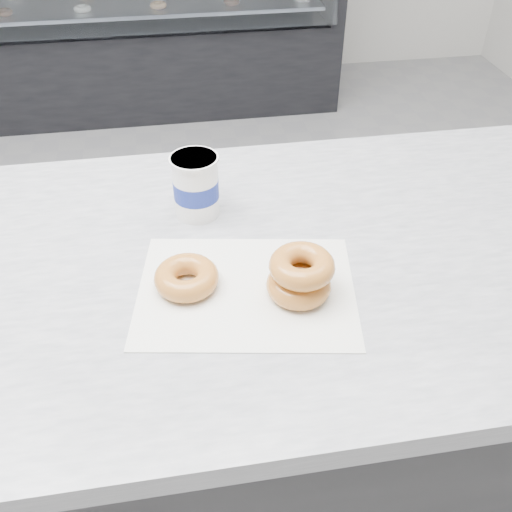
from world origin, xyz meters
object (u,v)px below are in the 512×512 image
(counter, at_px, (109,434))
(display_case, at_px, (124,19))
(donut_single, at_px, (187,277))
(donut_stack, at_px, (300,276))
(coffee_cup, at_px, (196,185))

(counter, bearing_deg, display_case, 90.00)
(display_case, height_order, donut_single, display_case)
(counter, bearing_deg, donut_stack, -15.59)
(counter, relative_size, donut_stack, 21.36)
(counter, xyz_separation_m, coffee_cup, (0.23, 0.14, 0.51))
(counter, xyz_separation_m, donut_stack, (0.37, -0.10, 0.49))
(counter, xyz_separation_m, display_case, (0.00, 2.72, 0.04))
(counter, bearing_deg, donut_single, -16.77)
(display_case, bearing_deg, donut_single, -85.95)
(coffee_cup, bearing_deg, counter, -136.34)
(display_case, distance_m, coffee_cup, 2.63)
(display_case, relative_size, donut_single, 23.38)
(donut_stack, relative_size, coffee_cup, 1.22)
(counter, bearing_deg, coffee_cup, 31.72)
(display_case, relative_size, donut_stack, 16.75)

